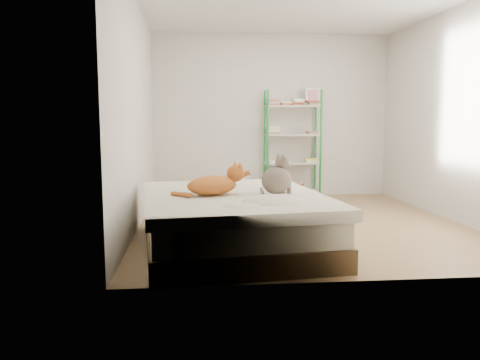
{
  "coord_description": "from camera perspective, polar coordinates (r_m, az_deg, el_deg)",
  "views": [
    {
      "loc": [
        -1.25,
        -5.44,
        1.21
      ],
      "look_at": [
        -0.79,
        -0.75,
        0.62
      ],
      "focal_mm": 35.0,
      "sensor_mm": 36.0,
      "label": 1
    }
  ],
  "objects": [
    {
      "name": "room",
      "position": [
        5.59,
        7.42,
        8.0
      ],
      "size": [
        3.81,
        4.21,
        2.61
      ],
      "color": "#A1794F",
      "rests_on": "ground"
    },
    {
      "name": "bed",
      "position": [
        4.51,
        -0.9,
        -4.97
      ],
      "size": [
        1.88,
        2.24,
        0.53
      ],
      "rotation": [
        0.0,
        0.0,
        0.11
      ],
      "color": "brown",
      "rests_on": "ground"
    },
    {
      "name": "orange_cat",
      "position": [
        4.35,
        -3.43,
        -0.35
      ],
      "size": [
        0.65,
        0.5,
        0.23
      ],
      "primitive_type": null,
      "rotation": [
        0.0,
        0.0,
        0.37
      ],
      "color": "#C47532",
      "rests_on": "bed"
    },
    {
      "name": "grey_cat",
      "position": [
        4.42,
        4.49,
        0.67
      ],
      "size": [
        0.41,
        0.39,
        0.37
      ],
      "primitive_type": null,
      "rotation": [
        0.0,
        0.0,
        2.01
      ],
      "color": "gray",
      "rests_on": "bed"
    },
    {
      "name": "shelf_unit",
      "position": [
        7.49,
        6.44,
        4.84
      ],
      "size": [
        0.88,
        0.36,
        1.74
      ],
      "color": "#218D37",
      "rests_on": "ground"
    },
    {
      "name": "cardboard_box",
      "position": [
        6.68,
        5.26,
        -1.91
      ],
      "size": [
        0.5,
        0.49,
        0.37
      ],
      "rotation": [
        0.0,
        0.0,
        0.14
      ],
      "color": "#B46D47",
      "rests_on": "ground"
    },
    {
      "name": "white_bin",
      "position": [
        7.39,
        -0.45,
        -0.75
      ],
      "size": [
        0.4,
        0.37,
        0.38
      ],
      "rotation": [
        0.0,
        0.0,
        0.27
      ],
      "color": "white",
      "rests_on": "ground"
    }
  ]
}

